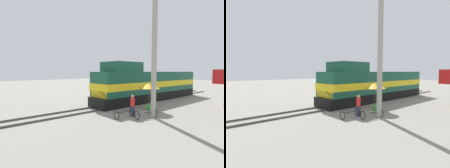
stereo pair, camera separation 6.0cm
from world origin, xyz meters
TOP-DOWN VIEW (x-y plane):
  - ground_plane at (0.00, 0.00)m, footprint 120.00×120.00m
  - rail_near at (-0.72, 0.00)m, footprint 0.08×36.35m
  - rail_far at (0.72, 0.00)m, footprint 0.08×36.35m
  - locomotive at (0.00, 3.64)m, footprint 2.92×16.99m
  - utility_pole at (5.24, -2.65)m, footprint 1.80×0.40m
  - vendor_umbrella at (3.53, -1.00)m, footprint 1.90×1.90m
  - shrub_cluster at (4.16, -1.45)m, footprint 0.84×0.84m
  - person_bystander at (4.02, -3.66)m, footprint 0.34×0.34m
  - bicycle at (5.11, -3.36)m, footprint 1.08×1.76m
  - bicycle_spare at (3.94, -4.47)m, footprint 0.69×1.60m

SIDE VIEW (x-z plane):
  - ground_plane at x=0.00m, z-range 0.00..0.00m
  - rail_near at x=-0.72m, z-range 0.00..0.15m
  - rail_far at x=0.72m, z-range 0.00..0.15m
  - bicycle_spare at x=3.94m, z-range 0.01..0.62m
  - bicycle at x=5.11m, z-range 0.01..0.68m
  - shrub_cluster at x=4.16m, z-range 0.00..0.84m
  - person_bystander at x=4.02m, z-range 0.07..1.77m
  - locomotive at x=0.00m, z-range -0.34..4.17m
  - vendor_umbrella at x=3.53m, z-range 1.01..3.45m
  - utility_pole at x=5.24m, z-range 0.06..10.98m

